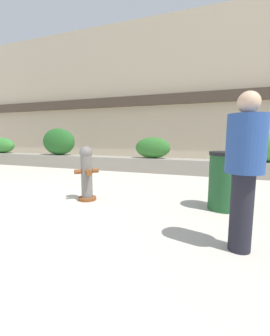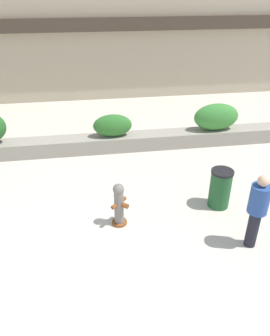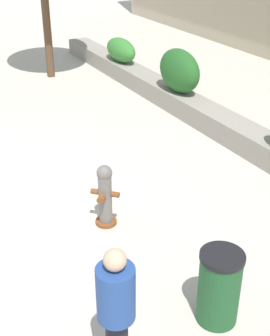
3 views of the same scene
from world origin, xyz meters
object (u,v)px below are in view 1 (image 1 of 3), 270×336
pedestrian (245,163)px  fire_hydrant (87,173)px  hedge_bush_0 (1,145)px  hedge_bush_3 (266,147)px  hedge_bush_1 (59,142)px  trash_bin (224,181)px  hedge_bush_2 (153,148)px

pedestrian → fire_hydrant: bearing=157.1°
hedge_bush_0 → hedge_bush_3: bearing=0.0°
hedge_bush_1 → hedge_bush_3: bearing=0.0°
hedge_bush_0 → trash_bin: size_ratio=1.48×
hedge_bush_0 → pedestrian: (9.79, -5.05, 0.13)m
fire_hydrant → trash_bin: fire_hydrant is taller
fire_hydrant → pedestrian: pedestrian is taller
hedge_bush_3 → fire_hydrant: hedge_bush_3 is taller
hedge_bush_0 → fire_hydrant: 8.11m
hedge_bush_2 → trash_bin: bearing=-57.1°
hedge_bush_3 → hedge_bush_0: bearing=180.0°
hedge_bush_0 → hedge_bush_2: bearing=0.0°
hedge_bush_1 → hedge_bush_2: 4.06m
hedge_bush_1 → fire_hydrant: size_ratio=1.40×
hedge_bush_0 → hedge_bush_1: (3.28, 0.00, 0.19)m
hedge_bush_3 → fire_hydrant: 5.44m
hedge_bush_1 → pedestrian: 8.24m
hedge_bush_3 → pedestrian: (-1.07, -5.05, 0.03)m
hedge_bush_0 → hedge_bush_2: (7.33, 0.00, 0.01)m
hedge_bush_2 → hedge_bush_3: 3.53m
pedestrian → trash_bin: pedestrian is taller
hedge_bush_3 → trash_bin: (-1.21, -3.58, -0.45)m
hedge_bush_0 → hedge_bush_2: hedge_bush_2 is taller
hedge_bush_1 → hedge_bush_3: (7.58, 0.00, -0.09)m
hedge_bush_2 → fire_hydrant: size_ratio=1.17×
hedge_bush_2 → fire_hydrant: hedge_bush_2 is taller
hedge_bush_2 → pedestrian: size_ratio=0.73×
hedge_bush_3 → trash_bin: bearing=-108.7°
hedge_bush_0 → hedge_bush_3: size_ratio=0.97×
hedge_bush_1 → hedge_bush_2: size_ratio=1.19×
hedge_bush_2 → pedestrian: (2.46, -5.05, 0.12)m
hedge_bush_3 → fire_hydrant: size_ratio=1.43×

